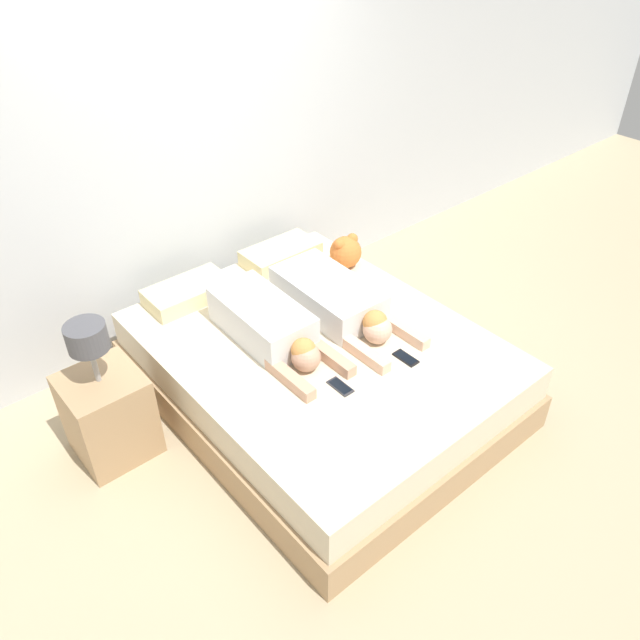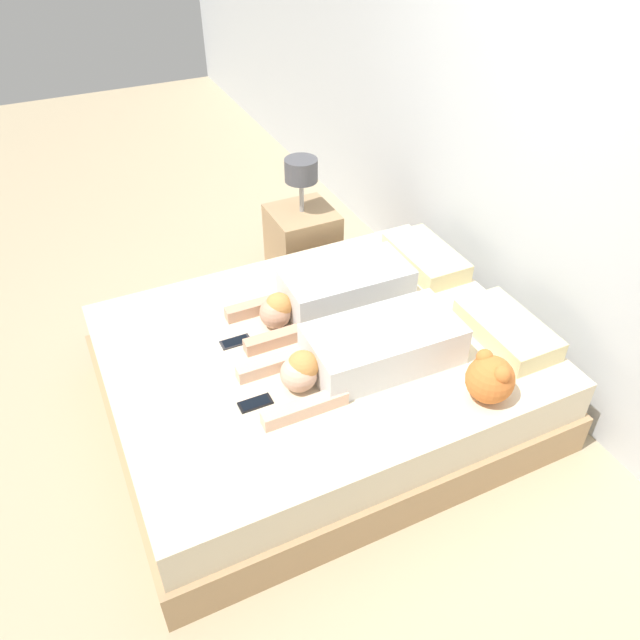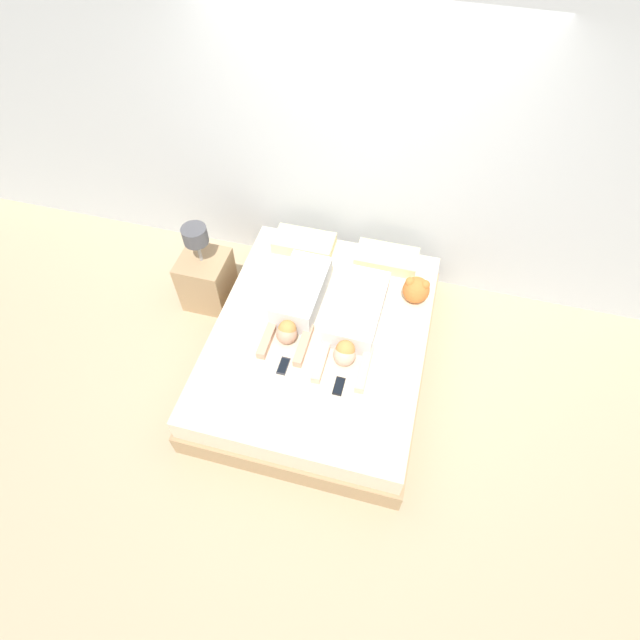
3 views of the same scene
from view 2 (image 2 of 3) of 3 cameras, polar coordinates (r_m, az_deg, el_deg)
name	(u,v)px [view 2 (image 2 of 3)]	position (r m, az deg, el deg)	size (l,w,h in m)	color
ground_plane	(320,405)	(3.57, 0.00, -7.79)	(12.00, 12.00, 0.00)	tan
wall_back	(543,148)	(3.46, 19.75, 14.57)	(12.00, 0.06, 2.60)	silver
bed	(320,376)	(3.41, 0.00, -5.11)	(1.77, 2.21, 0.47)	tan
pillow_head_left	(426,257)	(3.86, 9.62, 5.68)	(0.55, 0.30, 0.11)	beige
pillow_head_right	(507,330)	(3.38, 16.72, -0.86)	(0.55, 0.30, 0.11)	beige
person_left	(334,292)	(3.41, 1.30, 2.55)	(0.37, 1.00, 0.23)	silver
person_right	(369,349)	(3.06, 4.46, -2.70)	(0.41, 1.09, 0.21)	silver
cell_phone_left	(236,342)	(3.27, -7.72, -1.98)	(0.07, 0.16, 0.01)	#2D2D33
cell_phone_right	(255,403)	(2.94, -5.94, -7.57)	(0.07, 0.16, 0.01)	black
plush_toy	(490,378)	(2.98, 15.30, -5.17)	(0.23, 0.23, 0.24)	orange
nightstand	(303,241)	(4.38, -1.61, 7.26)	(0.42, 0.42, 0.91)	tan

